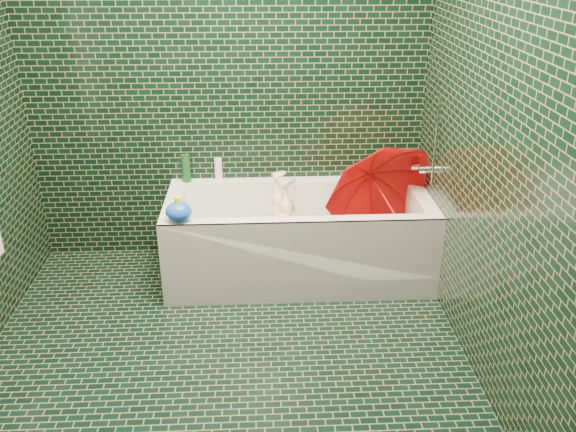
{
  "coord_description": "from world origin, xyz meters",
  "views": [
    {
      "loc": [
        0.2,
        -2.54,
        2.08
      ],
      "look_at": [
        0.37,
        0.82,
        0.52
      ],
      "focal_mm": 38.0,
      "sensor_mm": 36.0,
      "label": 1
    }
  ],
  "objects_px": {
    "umbrella": "(388,204)",
    "bath_toy": "(179,211)",
    "rubber_duck": "(385,171)",
    "child": "(287,234)",
    "bathtub": "(298,246)"
  },
  "relations": [
    {
      "from": "child",
      "to": "bath_toy",
      "type": "height_order",
      "value": "bath_toy"
    },
    {
      "from": "umbrella",
      "to": "bath_toy",
      "type": "bearing_deg",
      "value": -172.99
    },
    {
      "from": "child",
      "to": "umbrella",
      "type": "height_order",
      "value": "umbrella"
    },
    {
      "from": "umbrella",
      "to": "rubber_duck",
      "type": "height_order",
      "value": "umbrella"
    },
    {
      "from": "bathtub",
      "to": "umbrella",
      "type": "bearing_deg",
      "value": -6.38
    },
    {
      "from": "rubber_duck",
      "to": "bath_toy",
      "type": "xyz_separation_m",
      "value": [
        -1.34,
        -0.66,
        0.02
      ]
    },
    {
      "from": "child",
      "to": "bathtub",
      "type": "bearing_deg",
      "value": 81.78
    },
    {
      "from": "umbrella",
      "to": "bath_toy",
      "type": "xyz_separation_m",
      "value": [
        -1.29,
        -0.24,
        0.09
      ]
    },
    {
      "from": "umbrella",
      "to": "rubber_duck",
      "type": "relative_size",
      "value": 5.79
    },
    {
      "from": "bathtub",
      "to": "child",
      "type": "bearing_deg",
      "value": -170.99
    },
    {
      "from": "bathtub",
      "to": "bath_toy",
      "type": "xyz_separation_m",
      "value": [
        -0.72,
        -0.3,
        0.4
      ]
    },
    {
      "from": "rubber_duck",
      "to": "bath_toy",
      "type": "distance_m",
      "value": 1.5
    },
    {
      "from": "bathtub",
      "to": "rubber_duck",
      "type": "bearing_deg",
      "value": 29.82
    },
    {
      "from": "rubber_duck",
      "to": "bath_toy",
      "type": "height_order",
      "value": "bath_toy"
    },
    {
      "from": "child",
      "to": "rubber_duck",
      "type": "height_order",
      "value": "rubber_duck"
    }
  ]
}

